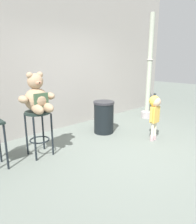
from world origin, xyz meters
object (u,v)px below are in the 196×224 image
object	(u,v)px
bar_stool_with_teddy	(38,124)
child_walking	(155,108)
trash_bin	(104,117)
lamppost	(149,79)
teddy_bear	(37,97)

from	to	relation	value
bar_stool_with_teddy	child_walking	bearing A→B (deg)	-25.60
trash_bin	lamppost	bearing A→B (deg)	1.49
teddy_bear	child_walking	bearing A→B (deg)	-24.89
teddy_bear	child_walking	size ratio (longest dim) A/B	0.69
teddy_bear	trash_bin	bearing A→B (deg)	3.01
child_walking	trash_bin	world-z (taller)	child_walking
trash_bin	teddy_bear	bearing A→B (deg)	-176.99
bar_stool_with_teddy	lamppost	world-z (taller)	lamppost
teddy_bear	trash_bin	world-z (taller)	teddy_bear
teddy_bear	trash_bin	size ratio (longest dim) A/B	0.89
teddy_bear	trash_bin	xyz separation A→B (m)	(1.65, 0.09, -0.67)
teddy_bear	lamppost	world-z (taller)	lamppost
bar_stool_with_teddy	teddy_bear	world-z (taller)	teddy_bear
lamppost	bar_stool_with_teddy	bearing A→B (deg)	-178.30
bar_stool_with_teddy	child_walking	xyz separation A→B (m)	(2.07, -0.99, 0.11)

